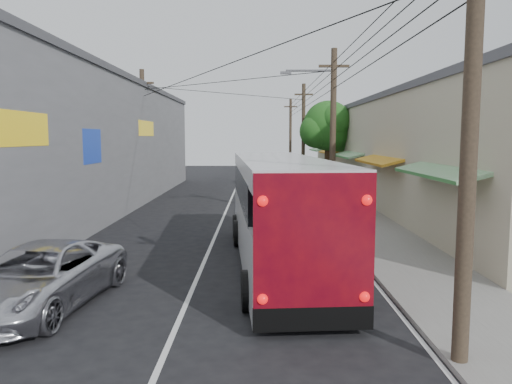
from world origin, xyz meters
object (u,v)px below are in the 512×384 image
(jeepney, at_px, (39,277))
(pedestrian_far, at_px, (328,195))
(parked_car_far, at_px, (285,182))
(parked_car_mid, at_px, (297,183))
(parked_suv, at_px, (311,195))
(pedestrian_near, at_px, (339,205))
(coach_bus, at_px, (279,210))

(jeepney, distance_m, pedestrian_far, 17.00)
(parked_car_far, bearing_deg, jeepney, -98.47)
(pedestrian_far, bearing_deg, parked_car_far, -80.15)
(jeepney, relative_size, parked_car_mid, 1.36)
(parked_suv, distance_m, pedestrian_near, 4.10)
(pedestrian_far, bearing_deg, parked_suv, -44.24)
(jeepney, distance_m, parked_car_mid, 26.24)
(jeepney, xyz_separation_m, parked_car_far, (7.16, 26.00, -0.07))
(pedestrian_near, relative_size, pedestrian_far, 0.87)
(jeepney, distance_m, parked_car_far, 26.97)
(pedestrian_near, bearing_deg, pedestrian_far, -99.94)
(coach_bus, height_order, parked_car_far, coach_bus)
(coach_bus, xyz_separation_m, parked_car_far, (1.43, 22.03, -1.06))
(parked_car_mid, distance_m, pedestrian_near, 13.64)
(pedestrian_near, bearing_deg, parked_car_far, -94.41)
(coach_bus, xyz_separation_m, jeepney, (-5.73, -3.97, -0.99))
(coach_bus, relative_size, parked_suv, 1.90)
(coach_bus, distance_m, parked_car_far, 22.10)
(parked_car_mid, relative_size, parked_car_far, 0.97)
(jeepney, bearing_deg, pedestrian_near, 59.37)
(parked_suv, distance_m, parked_car_far, 10.63)
(parked_suv, xyz_separation_m, parked_car_far, (-0.80, 10.60, -0.23))
(pedestrian_near, bearing_deg, coach_bus, 56.60)
(parked_suv, distance_m, parked_car_mid, 9.60)
(coach_bus, distance_m, jeepney, 7.04)
(parked_suv, height_order, parked_car_far, parked_suv)
(parked_suv, height_order, parked_car_mid, parked_suv)
(parked_car_mid, height_order, pedestrian_near, pedestrian_near)
(parked_suv, xyz_separation_m, parked_car_mid, (0.00, 9.60, -0.23))
(parked_car_mid, bearing_deg, jeepney, -101.70)
(pedestrian_far, bearing_deg, pedestrian_near, 92.80)
(jeepney, height_order, parked_suv, parked_suv)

